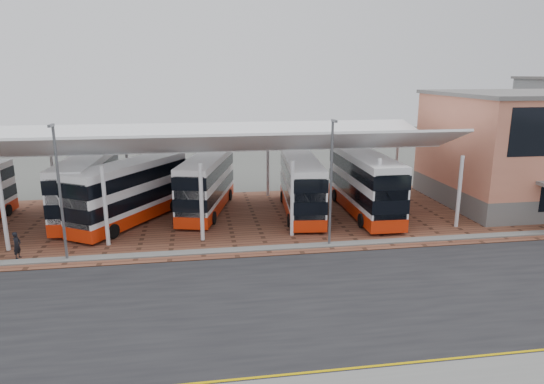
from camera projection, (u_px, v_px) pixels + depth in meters
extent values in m
plane|color=#4D4F4A|center=(324.00, 290.00, 24.77)|extent=(140.00, 140.00, 0.00)
cube|color=black|center=(330.00, 299.00, 23.81)|extent=(120.00, 14.00, 0.02)
cube|color=brown|center=(306.00, 215.00, 37.52)|extent=(72.00, 16.00, 0.06)
cube|color=slate|center=(299.00, 247.00, 30.69)|extent=(120.00, 0.80, 0.14)
cube|color=#CEA600|center=(373.00, 371.00, 18.06)|extent=(120.00, 0.12, 0.01)
cube|color=#CEA600|center=(370.00, 366.00, 18.34)|extent=(120.00, 0.12, 0.01)
cylinder|color=white|center=(3.00, 211.00, 29.54)|extent=(0.26, 0.26, 5.20)
cylinder|color=white|center=(53.00, 178.00, 40.16)|extent=(0.26, 0.26, 4.60)
cylinder|color=white|center=(105.00, 207.00, 30.46)|extent=(0.26, 0.26, 5.20)
cylinder|color=white|center=(128.00, 175.00, 41.07)|extent=(0.26, 0.26, 4.60)
cylinder|color=white|center=(201.00, 203.00, 31.37)|extent=(0.26, 0.26, 5.20)
cylinder|color=white|center=(199.00, 173.00, 41.98)|extent=(0.26, 0.26, 4.60)
cylinder|color=white|center=(292.00, 199.00, 32.28)|extent=(0.26, 0.26, 5.20)
cylinder|color=white|center=(268.00, 171.00, 42.89)|extent=(0.26, 0.26, 4.60)
cylinder|color=white|center=(378.00, 195.00, 33.19)|extent=(0.26, 0.26, 5.20)
cylinder|color=white|center=(333.00, 169.00, 43.80)|extent=(0.26, 0.26, 4.60)
cylinder|color=white|center=(459.00, 192.00, 34.10)|extent=(0.26, 0.26, 5.20)
cylinder|color=white|center=(396.00, 167.00, 44.71)|extent=(0.26, 0.26, 4.60)
cube|color=white|center=(199.00, 144.00, 32.62)|extent=(37.00, 4.95, 1.95)
cube|color=white|center=(198.00, 136.00, 38.04)|extent=(37.00, 7.12, 1.43)
cube|color=#64615F|center=(543.00, 191.00, 41.45)|extent=(18.00, 12.00, 1.80)
cylinder|color=#595B61|center=(60.00, 195.00, 27.70)|extent=(0.16, 0.16, 8.00)
cube|color=#595B61|center=(51.00, 125.00, 26.44)|extent=(0.15, 0.90, 0.15)
cylinder|color=#595B61|center=(331.00, 185.00, 30.13)|extent=(0.16, 0.16, 8.00)
cube|color=#595B61|center=(334.00, 121.00, 28.87)|extent=(0.15, 0.90, 0.15)
cylinder|color=black|center=(8.00, 210.00, 37.14)|extent=(0.35, 0.92, 0.90)
cube|color=white|center=(87.00, 186.00, 36.59)|extent=(3.15, 11.18, 4.32)
cube|color=red|center=(89.00, 208.00, 37.02)|extent=(3.19, 11.23, 0.90)
cube|color=black|center=(87.00, 191.00, 36.70)|extent=(3.19, 11.23, 0.95)
cube|color=black|center=(85.00, 171.00, 36.31)|extent=(3.19, 11.23, 0.95)
cube|color=black|center=(64.00, 206.00, 31.33)|extent=(2.26, 0.23, 3.62)
cylinder|color=black|center=(57.00, 225.00, 33.52)|extent=(0.34, 1.02, 1.01)
cylinder|color=black|center=(94.00, 223.00, 33.77)|extent=(0.34, 1.02, 1.01)
cylinder|color=black|center=(85.00, 198.00, 40.35)|extent=(0.34, 1.02, 1.01)
cylinder|color=black|center=(116.00, 198.00, 40.60)|extent=(0.34, 1.02, 1.01)
cube|color=white|center=(131.00, 191.00, 35.28)|extent=(7.88, 10.45, 4.23)
cube|color=red|center=(132.00, 213.00, 35.70)|extent=(7.93, 10.50, 0.89)
cube|color=black|center=(131.00, 196.00, 35.39)|extent=(7.93, 10.50, 0.93)
cube|color=black|center=(129.00, 175.00, 35.00)|extent=(7.93, 10.50, 0.93)
cube|color=black|center=(75.00, 211.00, 30.53)|extent=(1.92, 1.27, 3.54)
cylinder|color=black|center=(85.00, 227.00, 33.13)|extent=(0.76, 0.98, 0.98)
cylinder|color=black|center=(113.00, 231.00, 32.18)|extent=(0.76, 0.98, 0.98)
cylinder|color=black|center=(148.00, 202.00, 39.29)|extent=(0.76, 0.98, 0.98)
cylinder|color=black|center=(173.00, 205.00, 38.34)|extent=(0.76, 0.98, 0.98)
cube|color=white|center=(207.00, 183.00, 38.03)|extent=(4.90, 10.79, 4.11)
cube|color=red|center=(207.00, 203.00, 38.43)|extent=(4.95, 10.83, 0.86)
cube|color=black|center=(207.00, 188.00, 38.13)|extent=(4.95, 10.83, 0.91)
cube|color=black|center=(206.00, 169.00, 37.76)|extent=(4.95, 10.83, 0.91)
cube|color=black|center=(190.00, 201.00, 33.02)|extent=(2.11, 0.62, 3.44)
cylinder|color=black|center=(181.00, 217.00, 35.32)|extent=(0.49, 0.99, 0.96)
cylinder|color=black|center=(213.00, 218.00, 35.11)|extent=(0.49, 0.99, 0.96)
cylinder|color=black|center=(202.00, 194.00, 41.83)|extent=(0.49, 0.99, 0.96)
cylinder|color=black|center=(230.00, 195.00, 41.62)|extent=(0.49, 0.99, 0.96)
cube|color=white|center=(301.00, 185.00, 37.40)|extent=(3.42, 10.67, 4.10)
cube|color=red|center=(301.00, 206.00, 37.81)|extent=(3.46, 10.71, 0.86)
cube|color=black|center=(301.00, 190.00, 37.51)|extent=(3.46, 10.71, 0.91)
cube|color=black|center=(301.00, 171.00, 37.14)|extent=(3.46, 10.71, 0.91)
cube|color=black|center=(310.00, 204.00, 32.40)|extent=(2.14, 0.31, 3.43)
cylinder|color=black|center=(290.00, 220.00, 34.53)|extent=(0.36, 0.98, 0.95)
cylinder|color=black|center=(323.00, 220.00, 34.66)|extent=(0.36, 0.98, 0.95)
cylinder|color=black|center=(282.00, 197.00, 41.03)|extent=(0.36, 0.98, 0.95)
cylinder|color=black|center=(310.00, 196.00, 41.16)|extent=(0.36, 0.98, 0.95)
cube|color=white|center=(364.00, 182.00, 37.50)|extent=(2.81, 11.37, 4.42)
cube|color=red|center=(363.00, 204.00, 37.94)|extent=(2.85, 11.41, 0.93)
cube|color=black|center=(364.00, 188.00, 37.62)|extent=(2.85, 11.41, 0.98)
cube|color=black|center=(365.00, 167.00, 37.22)|extent=(2.85, 11.41, 0.98)
cube|color=black|center=(391.00, 202.00, 32.14)|extent=(2.32, 0.15, 3.70)
cylinder|color=black|center=(362.00, 221.00, 34.33)|extent=(0.31, 1.03, 1.03)
cylinder|color=black|center=(396.00, 219.00, 34.67)|extent=(0.31, 1.03, 1.03)
cylinder|color=black|center=(335.00, 195.00, 41.29)|extent=(0.31, 1.03, 1.03)
cylinder|color=black|center=(364.00, 194.00, 41.63)|extent=(0.31, 1.03, 1.03)
imported|color=black|center=(17.00, 245.00, 28.65)|extent=(0.51, 0.67, 1.63)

